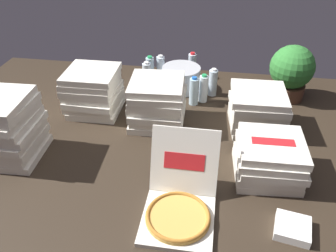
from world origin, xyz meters
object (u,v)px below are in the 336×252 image
object	(u,v)px
pizza_stack_center_far	(93,91)
pizza_stack_right_mid	(269,159)
pizza_stack_left_far	(258,110)
water_bottle_2	(161,68)
water_bottle_1	(203,89)
water_bottle_0	(194,91)
water_bottle_5	(192,65)
open_pizza_box	(180,202)
napkin_pile	(292,228)
ice_bucket	(181,78)
pizza_stack_right_near	(157,103)
water_bottle_3	(213,83)
water_bottle_6	(150,69)
pizza_stack_right_far	(4,127)
water_bottle_4	(147,75)
potted_plant	(291,71)

from	to	relation	value
pizza_stack_center_far	pizza_stack_right_mid	distance (m)	1.26
pizza_stack_left_far	water_bottle_2	world-z (taller)	pizza_stack_left_far
pizza_stack_right_mid	water_bottle_1	distance (m)	0.85
water_bottle_0	water_bottle_5	xyz separation A→B (m)	(-0.06, 0.44, 0.00)
open_pizza_box	pizza_stack_center_far	bearing A→B (deg)	130.25
water_bottle_0	pizza_stack_left_far	bearing A→B (deg)	-28.21
water_bottle_2	napkin_pile	xyz separation A→B (m)	(0.86, -1.42, -0.08)
pizza_stack_center_far	ice_bucket	world-z (taller)	pizza_stack_center_far
pizza_stack_right_near	water_bottle_3	distance (m)	0.56
open_pizza_box	water_bottle_5	size ratio (longest dim) A/B	2.21
ice_bucket	pizza_stack_right_mid	bearing A→B (deg)	-57.35
pizza_stack_right_near	water_bottle_0	bearing A→B (deg)	52.33
water_bottle_6	pizza_stack_center_far	bearing A→B (deg)	-120.60
pizza_stack_right_far	water_bottle_6	world-z (taller)	pizza_stack_right_far
pizza_stack_right_near	ice_bucket	size ratio (longest dim) A/B	1.26
open_pizza_box	pizza_stack_right_far	world-z (taller)	pizza_stack_right_far
pizza_stack_right_near	ice_bucket	distance (m)	0.52
pizza_stack_right_far	napkin_pile	xyz separation A→B (m)	(1.57, -0.32, -0.17)
water_bottle_0	pizza_stack_right_mid	bearing A→B (deg)	-56.00
pizza_stack_left_far	water_bottle_5	distance (m)	0.83
pizza_stack_right_mid	napkin_pile	bearing A→B (deg)	-76.90
pizza_stack_center_far	water_bottle_0	world-z (taller)	pizza_stack_center_far
water_bottle_0	water_bottle_4	bearing A→B (deg)	152.69
water_bottle_4	ice_bucket	bearing A→B (deg)	4.89
water_bottle_6	potted_plant	bearing A→B (deg)	-5.36
pizza_stack_right_mid	water_bottle_2	distance (m)	1.30
water_bottle_2	water_bottle_5	bearing A→B (deg)	21.24
pizza_stack_right_near	water_bottle_0	xyz separation A→B (m)	(0.22, 0.28, -0.05)
pizza_stack_left_far	ice_bucket	xyz separation A→B (m)	(-0.55, 0.46, -0.04)
potted_plant	napkin_pile	world-z (taller)	potted_plant
water_bottle_5	pizza_stack_center_far	bearing A→B (deg)	-134.80
pizza_stack_right_far	pizza_stack_right_near	size ratio (longest dim) A/B	1.04
ice_bucket	water_bottle_2	world-z (taller)	water_bottle_2
pizza_stack_center_far	water_bottle_2	distance (m)	0.66
water_bottle_4	pizza_stack_center_far	bearing A→B (deg)	-126.89
ice_bucket	water_bottle_2	bearing A→B (deg)	146.86
open_pizza_box	water_bottle_6	size ratio (longest dim) A/B	2.21
open_pizza_box	water_bottle_2	size ratio (longest dim) A/B	2.21
water_bottle_6	water_bottle_3	bearing A→B (deg)	-16.69
pizza_stack_left_far	potted_plant	size ratio (longest dim) A/B	0.94
ice_bucket	water_bottle_4	size ratio (longest dim) A/B	1.37
pizza_stack_right_near	potted_plant	xyz separation A→B (m)	(0.90, 0.49, 0.06)
open_pizza_box	water_bottle_6	world-z (taller)	open_pizza_box
water_bottle_5	water_bottle_1	bearing A→B (deg)	-72.71
pizza_stack_left_far	potted_plant	distance (m)	0.52
pizza_stack_right_far	water_bottle_5	size ratio (longest dim) A/B	1.81
water_bottle_2	water_bottle_6	world-z (taller)	same
pizza_stack_right_mid	ice_bucket	world-z (taller)	pizza_stack_right_mid
open_pizza_box	pizza_stack_right_near	distance (m)	0.81
water_bottle_3	potted_plant	world-z (taller)	potted_plant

